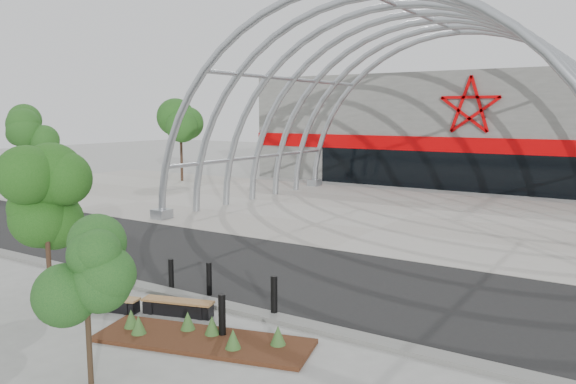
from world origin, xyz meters
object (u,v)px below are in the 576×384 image
object	(u,v)px
street_tree_1	(85,269)
bollard_2	(171,275)
street_tree_0	(45,203)
bench_1	(178,308)
bench_0	(107,303)

from	to	relation	value
street_tree_1	bollard_2	bearing A→B (deg)	119.13
bollard_2	street_tree_0	bearing A→B (deg)	-118.34
street_tree_1	bench_1	distance (m)	4.41
bench_1	street_tree_0	bearing A→B (deg)	-154.35
bollard_2	bench_1	bearing A→B (deg)	-41.06
street_tree_1	bollard_2	distance (m)	6.08
street_tree_1	bollard_2	xyz separation A→B (m)	(-2.82, 5.06, -1.82)
bench_0	bollard_2	world-z (taller)	bollard_2
bench_1	bench_0	bearing A→B (deg)	-157.55
bench_0	bollard_2	distance (m)	2.18
bench_1	bollard_2	distance (m)	2.13
bench_1	bollard_2	bearing A→B (deg)	138.94
street_tree_0	bench_1	distance (m)	4.42
street_tree_0	bench_1	size ratio (longest dim) A/B	2.05
bench_0	bollard_2	xyz separation A→B (m)	(0.24, 2.15, 0.29)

